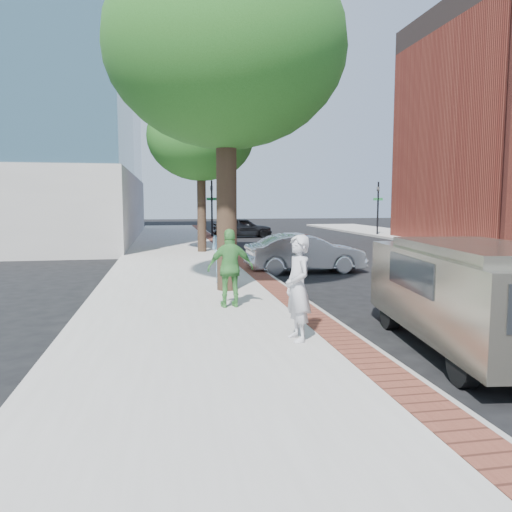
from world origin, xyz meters
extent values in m
plane|color=black|center=(0.00, 0.00, 0.00)|extent=(120.00, 120.00, 0.00)
cube|color=#9E9991|center=(-1.50, 8.00, 0.07)|extent=(5.00, 60.00, 0.15)
cube|color=brown|center=(0.70, 8.00, 0.15)|extent=(0.60, 60.00, 0.01)
cube|color=gray|center=(1.05, 8.00, 0.07)|extent=(0.10, 60.00, 0.15)
cylinder|color=black|center=(0.90, 22.00, 1.90)|extent=(0.12, 0.12, 3.80)
imported|color=black|center=(0.90, 22.00, 3.00)|extent=(0.18, 0.15, 0.90)
cube|color=#1E7238|center=(0.90, 22.00, 2.60)|extent=(0.70, 0.03, 0.18)
cylinder|color=black|center=(12.50, 22.00, 1.90)|extent=(0.12, 0.12, 3.80)
imported|color=black|center=(12.50, 22.00, 3.00)|extent=(0.18, 0.15, 0.90)
cube|color=#1E7238|center=(12.50, 22.00, 2.60)|extent=(0.70, 0.03, 0.18)
cylinder|color=black|center=(-0.60, 1.90, 2.35)|extent=(0.52, 0.52, 4.40)
ellipsoid|color=#184313|center=(-0.60, 1.90, 6.20)|extent=(6.00, 6.00, 4.92)
cylinder|color=black|center=(-0.50, 12.00, 2.08)|extent=(0.40, 0.40, 3.85)
ellipsoid|color=#184313|center=(-0.50, 12.00, 5.32)|extent=(4.80, 4.80, 3.94)
cylinder|color=gray|center=(0.68, -0.29, 0.72)|extent=(0.07, 0.07, 1.15)
cube|color=#2D3030|center=(0.68, -0.38, 1.42)|extent=(0.12, 0.14, 0.24)
cube|color=#2D3030|center=(0.68, -0.20, 1.42)|extent=(0.12, 0.14, 0.24)
sphere|color=#3F8C4C|center=(0.68, -0.38, 1.57)|extent=(0.11, 0.11, 0.11)
sphere|color=#3F8C4C|center=(0.68, -0.20, 1.57)|extent=(0.11, 0.11, 0.11)
imported|color=#B0B0B5|center=(-0.05, -3.06, 1.02)|extent=(0.50, 0.68, 1.74)
imported|color=#9CD2F2|center=(-0.55, 3.00, 1.05)|extent=(1.09, 1.11, 1.80)
imported|color=#428F41|center=(-0.79, -0.26, 1.00)|extent=(1.01, 0.45, 1.69)
imported|color=#B8BAC0|center=(2.55, 5.58, 0.67)|extent=(4.08, 1.50, 1.33)
imported|color=black|center=(3.04, 22.67, 0.68)|extent=(4.08, 1.86, 1.36)
cube|color=gray|center=(2.64, -3.69, 0.97)|extent=(2.42, 4.85, 1.31)
cube|color=gray|center=(2.90, -1.67, 0.70)|extent=(1.89, 1.10, 0.78)
cube|color=gray|center=(2.60, -3.98, 1.70)|extent=(2.06, 3.48, 0.16)
cylinder|color=black|center=(2.04, -2.10, 0.31)|extent=(0.29, 0.64, 0.62)
cylinder|color=black|center=(3.62, -2.30, 0.31)|extent=(0.29, 0.64, 0.62)
cylinder|color=black|center=(1.66, -5.08, 0.31)|extent=(0.29, 0.64, 0.62)
cube|color=black|center=(1.74, -3.38, 1.26)|extent=(0.27, 1.93, 0.53)
cube|color=black|center=(2.95, -1.24, 1.02)|extent=(1.54, 0.22, 0.39)
camera|label=1|loc=(-2.17, -10.83, 2.42)|focal=35.00mm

